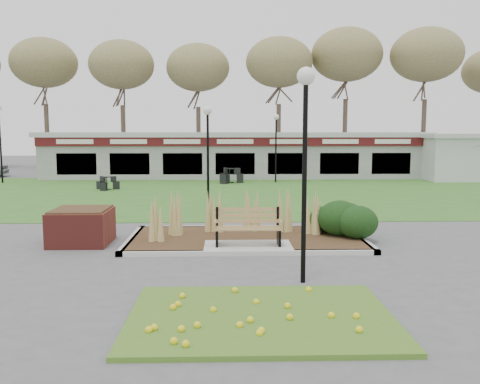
{
  "coord_description": "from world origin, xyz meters",
  "views": [
    {
      "loc": [
        -0.54,
        -12.4,
        3.0
      ],
      "look_at": [
        -0.15,
        2.0,
        1.26
      ],
      "focal_mm": 38.0,
      "sensor_mm": 36.0,
      "label": 1
    }
  ],
  "objects_px": {
    "park_bench": "(248,226)",
    "service_hut": "(458,156)",
    "lamp_post_near_left": "(305,127)",
    "bistro_set_b": "(107,185)",
    "lamp_post_mid_right": "(208,135)",
    "bistro_set_c": "(229,178)",
    "lamp_post_far_right": "(276,133)",
    "brick_planter": "(81,226)",
    "car_black": "(108,165)",
    "food_pavilion": "(235,155)"
  },
  "relations": [
    {
      "from": "park_bench",
      "to": "service_hut",
      "type": "bearing_deg",
      "value": 52.75
    },
    {
      "from": "lamp_post_near_left",
      "to": "bistro_set_b",
      "type": "height_order",
      "value": "lamp_post_near_left"
    },
    {
      "from": "lamp_post_mid_right",
      "to": "service_hut",
      "type": "bearing_deg",
      "value": 38.97
    },
    {
      "from": "park_bench",
      "to": "service_hut",
      "type": "distance_m",
      "value": 22.32
    },
    {
      "from": "lamp_post_mid_right",
      "to": "bistro_set_c",
      "type": "xyz_separation_m",
      "value": [
        0.85,
        10.57,
        -2.53
      ]
    },
    {
      "from": "park_bench",
      "to": "service_hut",
      "type": "relative_size",
      "value": 0.39
    },
    {
      "from": "lamp_post_far_right",
      "to": "brick_planter",
      "type": "bearing_deg",
      "value": -112.84
    },
    {
      "from": "car_black",
      "to": "service_hut",
      "type": "bearing_deg",
      "value": -84.07
    },
    {
      "from": "brick_planter",
      "to": "lamp_post_mid_right",
      "type": "relative_size",
      "value": 0.39
    },
    {
      "from": "park_bench",
      "to": "lamp_post_far_right",
      "type": "relative_size",
      "value": 0.43
    },
    {
      "from": "food_pavilion",
      "to": "lamp_post_mid_right",
      "type": "height_order",
      "value": "lamp_post_mid_right"
    },
    {
      "from": "park_bench",
      "to": "food_pavilion",
      "type": "height_order",
      "value": "food_pavilion"
    },
    {
      "from": "bistro_set_c",
      "to": "bistro_set_b",
      "type": "bearing_deg",
      "value": -152.63
    },
    {
      "from": "lamp_post_mid_right",
      "to": "lamp_post_far_right",
      "type": "distance_m",
      "value": 11.46
    },
    {
      "from": "park_bench",
      "to": "bistro_set_b",
      "type": "relative_size",
      "value": 1.39
    },
    {
      "from": "lamp_post_mid_right",
      "to": "lamp_post_far_right",
      "type": "xyz_separation_m",
      "value": [
        3.55,
        10.9,
        0.05
      ]
    },
    {
      "from": "food_pavilion",
      "to": "bistro_set_b",
      "type": "relative_size",
      "value": 20.12
    },
    {
      "from": "bistro_set_c",
      "to": "car_black",
      "type": "distance_m",
      "value": 9.06
    },
    {
      "from": "food_pavilion",
      "to": "lamp_post_far_right",
      "type": "height_order",
      "value": "lamp_post_far_right"
    },
    {
      "from": "service_hut",
      "to": "bistro_set_c",
      "type": "bearing_deg",
      "value": -174.53
    },
    {
      "from": "service_hut",
      "to": "car_black",
      "type": "xyz_separation_m",
      "value": [
        -21.8,
        3.0,
        -0.71
      ]
    },
    {
      "from": "car_black",
      "to": "lamp_post_mid_right",
      "type": "bearing_deg",
      "value": -140.77
    },
    {
      "from": "food_pavilion",
      "to": "lamp_post_far_right",
      "type": "distance_m",
      "value": 4.03
    },
    {
      "from": "lamp_post_mid_right",
      "to": "car_black",
      "type": "height_order",
      "value": "lamp_post_mid_right"
    },
    {
      "from": "car_black",
      "to": "food_pavilion",
      "type": "bearing_deg",
      "value": -83.35
    },
    {
      "from": "food_pavilion",
      "to": "bistro_set_c",
      "type": "relative_size",
      "value": 15.7
    },
    {
      "from": "service_hut",
      "to": "bistro_set_b",
      "type": "xyz_separation_m",
      "value": [
        -20.12,
        -4.57,
        -1.21
      ]
    },
    {
      "from": "food_pavilion",
      "to": "service_hut",
      "type": "relative_size",
      "value": 5.59
    },
    {
      "from": "park_bench",
      "to": "lamp_post_far_right",
      "type": "xyz_separation_m",
      "value": [
        2.34,
        16.75,
        2.29
      ]
    },
    {
      "from": "lamp_post_far_right",
      "to": "car_black",
      "type": "height_order",
      "value": "lamp_post_far_right"
    },
    {
      "from": "brick_planter",
      "to": "lamp_post_near_left",
      "type": "xyz_separation_m",
      "value": [
        5.38,
        -3.63,
        2.58
      ]
    },
    {
      "from": "lamp_post_near_left",
      "to": "bistro_set_c",
      "type": "xyz_separation_m",
      "value": [
        -1.33,
        19.3,
        -2.76
      ]
    },
    {
      "from": "lamp_post_mid_right",
      "to": "car_black",
      "type": "bearing_deg",
      "value": 115.47
    },
    {
      "from": "brick_planter",
      "to": "lamp_post_near_left",
      "type": "height_order",
      "value": "lamp_post_near_left"
    },
    {
      "from": "bistro_set_c",
      "to": "car_black",
      "type": "relative_size",
      "value": 0.35
    },
    {
      "from": "lamp_post_near_left",
      "to": "bistro_set_b",
      "type": "distance_m",
      "value": 17.99
    },
    {
      "from": "brick_planter",
      "to": "car_black",
      "type": "xyz_separation_m",
      "value": [
        -3.9,
        20.0,
        0.26
      ]
    },
    {
      "from": "park_bench",
      "to": "food_pavilion",
      "type": "xyz_separation_m",
      "value": [
        0.0,
        19.71,
        0.89
      ]
    },
    {
      "from": "bistro_set_b",
      "to": "bistro_set_c",
      "type": "bearing_deg",
      "value": 27.37
    },
    {
      "from": "brick_planter",
      "to": "bistro_set_b",
      "type": "bearing_deg",
      "value": 100.13
    },
    {
      "from": "park_bench",
      "to": "lamp_post_mid_right",
      "type": "relative_size",
      "value": 0.44
    },
    {
      "from": "brick_planter",
      "to": "service_hut",
      "type": "distance_m",
      "value": 24.71
    },
    {
      "from": "brick_planter",
      "to": "lamp_post_near_left",
      "type": "bearing_deg",
      "value": -34.04
    },
    {
      "from": "lamp_post_mid_right",
      "to": "park_bench",
      "type": "bearing_deg",
      "value": -78.35
    },
    {
      "from": "lamp_post_near_left",
      "to": "lamp_post_far_right",
      "type": "relative_size",
      "value": 1.06
    },
    {
      "from": "lamp_post_mid_right",
      "to": "food_pavilion",
      "type": "bearing_deg",
      "value": 85.02
    },
    {
      "from": "park_bench",
      "to": "bistro_set_c",
      "type": "bearing_deg",
      "value": 91.25
    },
    {
      "from": "lamp_post_near_left",
      "to": "lamp_post_mid_right",
      "type": "relative_size",
      "value": 1.08
    },
    {
      "from": "food_pavilion",
      "to": "lamp_post_near_left",
      "type": "xyz_separation_m",
      "value": [
        0.98,
        -22.59,
        1.59
      ]
    },
    {
      "from": "brick_planter",
      "to": "lamp_post_far_right",
      "type": "bearing_deg",
      "value": 67.16
    }
  ]
}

